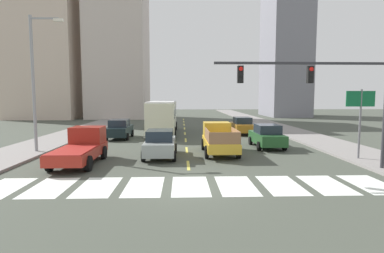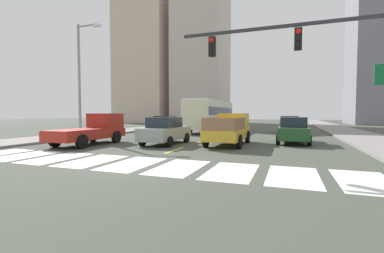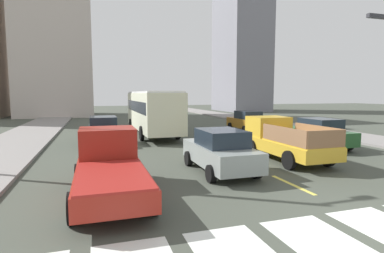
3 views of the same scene
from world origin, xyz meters
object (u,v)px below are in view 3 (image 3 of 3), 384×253
Objects in this scene: pickup_dark at (110,165)px; city_bus at (152,109)px; sedan_mid at (247,121)px; sedan_far at (319,133)px; sedan_near_left at (220,151)px; sedan_near_right at (103,130)px; pickup_stakebed at (282,140)px.

pickup_dark is 14.33m from city_bus.
sedan_mid is (8.00, -0.37, -1.09)m from city_bus.
sedan_far is 8.42m from sedan_near_left.
sedan_near_right and sedan_mid have the same top height.
sedan_far is 1.00× the size of sedan_near_left.
pickup_stakebed and pickup_dark have the same top height.
sedan_near_left is (0.53, -12.24, -1.09)m from city_bus.
sedan_mid is (-0.21, 8.40, 0.00)m from sedan_far.
city_bus is at bearing 174.99° from sedan_mid.
pickup_dark reaches higher than sedan_far.
sedan_mid is (7.46, 11.86, 0.00)m from sedan_near_left.
sedan_mid is at bearing 46.37° from pickup_dark.
sedan_near_right is 12.08m from sedan_mid.
city_bus reaches higher than pickup_stakebed.
sedan_near_right is at bearing -136.89° from city_bus.
sedan_near_left is (-7.67, -3.46, 0.00)m from sedan_far.
sedan_near_right is at bearing 156.57° from sedan_far.
sedan_near_left is at bearing -66.42° from sedan_near_right.
sedan_far is 1.00× the size of sedan_mid.
city_bus is at bearing 39.73° from sedan_near_right.
pickup_dark reaches higher than sedan_near_right.
pickup_dark is 1.18× the size of sedan_near_right.
sedan_near_left and sedan_mid have the same top height.
sedan_near_right is at bearing 113.63° from sedan_near_left.
pickup_dark is at bearing -104.07° from city_bus.
sedan_near_left is at bearing -124.52° from sedan_mid.
sedan_far is at bearing -90.93° from sedan_mid.
pickup_stakebed is at bearing 18.73° from sedan_near_left.
city_bus is 2.45× the size of sedan_mid.
sedan_far is 8.40m from sedan_mid.
city_bus is at bearing 72.27° from pickup_dark.
city_bus is 12.30m from sedan_near_left.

